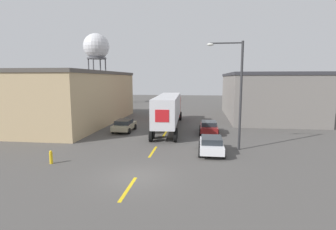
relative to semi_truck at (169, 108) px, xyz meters
name	(u,v)px	position (x,y,z in m)	size (l,w,h in m)	color
ground_plane	(136,176)	(-0.03, -16.06, -2.45)	(160.00, 160.00, 0.00)	#4C4947
road_centerline	(153,152)	(-0.03, -10.50, -2.44)	(0.20, 18.03, 0.01)	gold
warehouse_left	(72,97)	(-13.44, 2.04, 1.02)	(11.28, 21.88, 6.93)	tan
warehouse_right	(266,96)	(13.60, 10.48, 0.96)	(11.73, 18.66, 6.80)	slate
semi_truck	(169,108)	(0.00, 0.00, 0.00)	(3.27, 16.24, 4.04)	#B21919
parked_car_left_far	(124,125)	(-4.79, -2.70, -1.73)	(2.04, 4.19, 1.35)	tan
parked_car_right_near	(211,144)	(4.72, -10.30, -1.73)	(2.04, 4.19, 1.35)	silver
parked_car_right_mid	(209,127)	(4.72, -2.47, -1.73)	(2.04, 4.19, 1.35)	maroon
water_tower	(96,47)	(-20.57, 28.62, 10.74)	(5.94, 5.94, 16.36)	#47474C
street_lamp	(237,88)	(6.74, -8.97, 2.74)	(2.95, 0.32, 8.97)	#2D2D30
fire_hydrant	(51,157)	(-6.62, -14.41, -1.97)	(0.22, 0.22, 0.95)	gold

